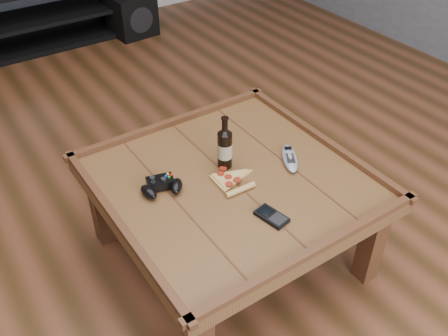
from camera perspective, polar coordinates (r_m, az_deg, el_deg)
ground at (r=2.31m, az=0.73°, el=-9.92°), size 6.00×6.00×0.00m
baseboard at (r=4.66m, az=-21.33°, el=14.48°), size 5.00×0.02×0.10m
coffee_table at (r=2.04m, az=0.82°, el=-2.52°), size 1.03×1.03×0.48m
media_console at (r=4.37m, az=-21.01°, el=15.89°), size 1.40×0.45×0.50m
beer_bottle at (r=2.01m, az=0.09°, el=2.40°), size 0.06×0.06×0.23m
game_controller at (r=1.94m, az=-7.15°, el=-2.07°), size 0.18×0.14×0.05m
pizza_slice at (r=1.98m, az=0.68°, el=-1.41°), size 0.15×0.24×0.02m
smartphone at (r=1.83m, az=5.47°, el=-5.53°), size 0.09×0.13×0.02m
remote_control at (r=2.10m, az=7.52°, el=1.13°), size 0.15×0.20×0.03m
subwoofer at (r=4.43m, az=-10.55°, el=16.88°), size 0.36×0.36×0.33m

